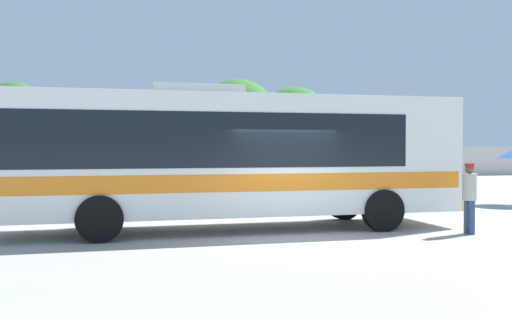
{
  "coord_description": "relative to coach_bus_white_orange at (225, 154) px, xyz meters",
  "views": [
    {
      "loc": [
        -4.15,
        -12.86,
        2.1
      ],
      "look_at": [
        -0.24,
        2.17,
        1.74
      ],
      "focal_mm": 41.01,
      "sensor_mm": 36.0,
      "label": 1
    }
  ],
  "objects": [
    {
      "name": "roadside_tree_left",
      "position": [
        -9.08,
        29.57,
        2.96
      ],
      "size": [
        4.09,
        4.09,
        6.64
      ],
      "color": "brown",
      "rests_on": "ground_plane"
    },
    {
      "name": "roadside_tree_right",
      "position": [
        11.74,
        29.91,
        2.58
      ],
      "size": [
        5.47,
        5.47,
        6.84
      ],
      "color": "brown",
      "rests_on": "ground_plane"
    },
    {
      "name": "coach_bus_white_orange",
      "position": [
        0.0,
        0.0,
        0.0
      ],
      "size": [
        11.66,
        2.75,
        3.61
      ],
      "color": "white",
      "rests_on": "ground_plane"
    },
    {
      "name": "roadside_tree_midleft",
      "position": [
        2.26,
        28.34,
        1.58
      ],
      "size": [
        3.48,
        3.48,
        4.99
      ],
      "color": "brown",
      "rests_on": "ground_plane"
    },
    {
      "name": "roadside_tree_midright",
      "position": [
        6.86,
        29.16,
        2.85
      ],
      "size": [
        5.81,
        5.81,
        7.25
      ],
      "color": "brown",
      "rests_on": "ground_plane"
    },
    {
      "name": "ground_plane",
      "position": [
        1.2,
        8.45,
        -1.92
      ],
      "size": [
        300.0,
        300.0,
        0.0
      ],
      "primitive_type": "plane",
      "color": "#A3A099"
    },
    {
      "name": "parked_car_third_white",
      "position": [
        3.54,
        18.45,
        -1.12
      ],
      "size": [
        4.41,
        2.29,
        1.54
      ],
      "color": "silver",
      "rests_on": "ground_plane"
    },
    {
      "name": "perimeter_wall",
      "position": [
        1.2,
        23.03,
        -0.86
      ],
      "size": [
        80.0,
        0.3,
        2.13
      ],
      "primitive_type": "cube",
      "color": "beige",
      "rests_on": "ground_plane"
    },
    {
      "name": "attendant_by_bus_door",
      "position": [
        5.52,
        -2.17,
        -0.96
      ],
      "size": [
        0.39,
        0.39,
        1.7
      ],
      "color": "#33476B",
      "rests_on": "ground_plane"
    },
    {
      "name": "parked_car_second_red",
      "position": [
        -2.34,
        19.22,
        -1.12
      ],
      "size": [
        4.58,
        2.16,
        1.53
      ],
      "color": "red",
      "rests_on": "ground_plane"
    }
  ]
}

